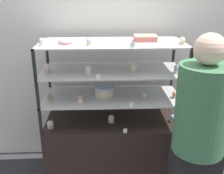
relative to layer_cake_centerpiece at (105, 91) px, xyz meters
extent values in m
plane|color=#2D2D33|center=(0.07, -0.02, -0.94)|extent=(20.00, 20.00, 0.00)
cube|color=silver|center=(0.07, 0.40, 0.36)|extent=(8.00, 0.05, 2.60)
cube|color=black|center=(0.07, -0.02, -0.63)|extent=(1.31, 0.56, 0.63)
cube|color=black|center=(-0.57, 0.25, -0.18)|extent=(0.02, 0.02, 0.26)
cube|color=black|center=(0.71, 0.25, -0.18)|extent=(0.02, 0.02, 0.26)
cube|color=black|center=(-0.57, -0.29, -0.18)|extent=(0.02, 0.02, 0.26)
cube|color=black|center=(0.71, -0.29, -0.18)|extent=(0.02, 0.02, 0.26)
cube|color=silver|center=(0.07, -0.02, -0.05)|extent=(1.31, 0.56, 0.01)
cube|color=black|center=(-0.57, 0.25, 0.08)|extent=(0.02, 0.02, 0.26)
cube|color=black|center=(0.71, 0.25, 0.08)|extent=(0.02, 0.02, 0.26)
cube|color=black|center=(-0.57, -0.29, 0.08)|extent=(0.02, 0.02, 0.26)
cube|color=black|center=(0.71, -0.29, 0.08)|extent=(0.02, 0.02, 0.26)
cube|color=silver|center=(0.07, -0.02, 0.21)|extent=(1.31, 0.56, 0.01)
cube|color=black|center=(-0.57, 0.25, 0.34)|extent=(0.02, 0.02, 0.26)
cube|color=black|center=(0.71, 0.25, 0.34)|extent=(0.02, 0.02, 0.26)
cube|color=black|center=(-0.57, -0.29, 0.34)|extent=(0.02, 0.02, 0.26)
cube|color=black|center=(0.71, -0.29, 0.34)|extent=(0.02, 0.02, 0.26)
cube|color=silver|center=(0.07, -0.02, 0.47)|extent=(1.31, 0.56, 0.01)
cylinder|color=beige|center=(0.00, 0.00, -0.01)|extent=(0.18, 0.18, 0.08)
cylinder|color=silver|center=(0.00, 0.00, 0.04)|extent=(0.19, 0.19, 0.01)
cube|color=#C66660|center=(0.38, 0.02, 0.50)|extent=(0.20, 0.13, 0.05)
cube|color=#F4EAB2|center=(0.38, 0.02, 0.53)|extent=(0.20, 0.14, 0.01)
cylinder|color=#CCB28C|center=(-0.52, -0.16, -0.30)|extent=(0.06, 0.06, 0.03)
sphere|color=white|center=(-0.52, -0.16, -0.26)|extent=(0.06, 0.06, 0.06)
cylinder|color=#CCB28C|center=(0.06, -0.06, -0.30)|extent=(0.06, 0.06, 0.03)
sphere|color=silver|center=(0.06, -0.06, -0.26)|extent=(0.06, 0.06, 0.06)
cylinder|color=white|center=(0.67, -0.08, -0.30)|extent=(0.06, 0.06, 0.03)
sphere|color=silver|center=(0.67, -0.08, -0.26)|extent=(0.06, 0.06, 0.06)
cube|color=white|center=(0.18, -0.28, -0.29)|extent=(0.04, 0.00, 0.04)
cylinder|color=#CCB28C|center=(-0.53, -0.08, -0.03)|extent=(0.05, 0.05, 0.03)
sphere|color=#E5996B|center=(-0.53, -0.08, -0.01)|extent=(0.05, 0.05, 0.05)
cylinder|color=white|center=(-0.22, -0.15, -0.03)|extent=(0.05, 0.05, 0.03)
sphere|color=#E5996B|center=(-0.22, -0.15, -0.01)|extent=(0.05, 0.05, 0.05)
cylinder|color=#CCB28C|center=(0.37, -0.10, -0.03)|extent=(0.05, 0.05, 0.03)
sphere|color=silver|center=(0.37, -0.10, -0.01)|extent=(0.05, 0.05, 0.05)
cylinder|color=#CCB28C|center=(0.66, -0.09, -0.03)|extent=(0.05, 0.05, 0.03)
sphere|color=#E5996B|center=(0.66, -0.09, -0.01)|extent=(0.05, 0.05, 0.05)
cube|color=white|center=(0.23, -0.28, -0.03)|extent=(0.04, 0.00, 0.04)
cylinder|color=#CCB28C|center=(-0.52, -0.08, 0.23)|extent=(0.06, 0.06, 0.03)
sphere|color=silver|center=(-0.52, -0.08, 0.26)|extent=(0.07, 0.07, 0.07)
cylinder|color=beige|center=(-0.14, -0.12, 0.23)|extent=(0.06, 0.06, 0.03)
sphere|color=silver|center=(-0.14, -0.12, 0.26)|extent=(0.07, 0.07, 0.07)
cylinder|color=beige|center=(0.26, -0.08, 0.23)|extent=(0.06, 0.06, 0.03)
sphere|color=#F4EAB2|center=(0.26, -0.08, 0.26)|extent=(0.07, 0.07, 0.07)
cylinder|color=white|center=(0.65, -0.14, 0.23)|extent=(0.06, 0.06, 0.03)
sphere|color=silver|center=(0.65, -0.14, 0.26)|extent=(0.07, 0.07, 0.07)
cube|color=white|center=(-0.05, -0.28, 0.24)|extent=(0.04, 0.00, 0.04)
cylinder|color=beige|center=(-0.53, -0.15, 0.49)|extent=(0.04, 0.04, 0.03)
sphere|color=silver|center=(-0.53, -0.15, 0.52)|extent=(0.05, 0.05, 0.05)
cylinder|color=#CCB28C|center=(-0.13, -0.15, 0.49)|extent=(0.04, 0.04, 0.03)
sphere|color=silver|center=(-0.13, -0.15, 0.52)|extent=(0.05, 0.05, 0.05)
cylinder|color=#CCB28C|center=(0.67, -0.15, 0.49)|extent=(0.04, 0.04, 0.03)
sphere|color=#F4EAB2|center=(0.67, -0.15, 0.52)|extent=(0.05, 0.05, 0.05)
cube|color=white|center=(0.23, -0.28, 0.50)|extent=(0.04, 0.00, 0.04)
torus|color=#EFB2BC|center=(-0.34, -0.07, 0.49)|extent=(0.13, 0.13, 0.04)
cylinder|color=#3F724C|center=(0.68, -0.73, 0.13)|extent=(0.38, 0.38, 0.65)
sphere|color=beige|center=(0.68, -0.73, 0.56)|extent=(0.21, 0.21, 0.21)
camera|label=1|loc=(-0.02, -2.36, 0.92)|focal=42.00mm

